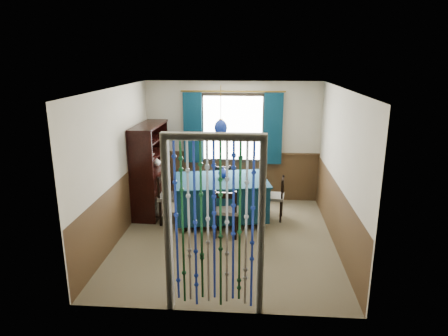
# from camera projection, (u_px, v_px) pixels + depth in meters

# --- Properties ---
(floor) EXTENTS (4.00, 4.00, 0.00)m
(floor) POSITION_uv_depth(u_px,v_px,m) (226.00, 239.00, 6.74)
(floor) COLOR brown
(floor) RESTS_ON ground
(ceiling) EXTENTS (4.00, 4.00, 0.00)m
(ceiling) POSITION_uv_depth(u_px,v_px,m) (226.00, 89.00, 6.06)
(ceiling) COLOR silver
(ceiling) RESTS_ON ground
(wall_back) EXTENTS (3.60, 0.00, 3.60)m
(wall_back) POSITION_uv_depth(u_px,v_px,m) (233.00, 142.00, 8.32)
(wall_back) COLOR #BFB59C
(wall_back) RESTS_ON ground
(wall_front) EXTENTS (3.60, 0.00, 3.60)m
(wall_front) POSITION_uv_depth(u_px,v_px,m) (214.00, 215.00, 4.48)
(wall_front) COLOR #BFB59C
(wall_front) RESTS_ON ground
(wall_left) EXTENTS (0.00, 4.00, 4.00)m
(wall_left) POSITION_uv_depth(u_px,v_px,m) (117.00, 165.00, 6.53)
(wall_left) COLOR #BFB59C
(wall_left) RESTS_ON ground
(wall_right) EXTENTS (0.00, 4.00, 4.00)m
(wall_right) POSITION_uv_depth(u_px,v_px,m) (340.00, 170.00, 6.27)
(wall_right) COLOR #BFB59C
(wall_right) RESTS_ON ground
(wainscot_back) EXTENTS (3.60, 0.00, 3.60)m
(wainscot_back) POSITION_uv_depth(u_px,v_px,m) (233.00, 176.00, 8.51)
(wainscot_back) COLOR #452F1A
(wainscot_back) RESTS_ON ground
(wainscot_front) EXTENTS (3.60, 0.00, 3.60)m
(wainscot_front) POSITION_uv_depth(u_px,v_px,m) (214.00, 274.00, 4.69)
(wainscot_front) COLOR #452F1A
(wainscot_front) RESTS_ON ground
(wainscot_left) EXTENTS (0.00, 4.00, 4.00)m
(wainscot_left) POSITION_uv_depth(u_px,v_px,m) (121.00, 208.00, 6.73)
(wainscot_left) COLOR #452F1A
(wainscot_left) RESTS_ON ground
(wainscot_right) EXTENTS (0.00, 4.00, 4.00)m
(wainscot_right) POSITION_uv_depth(u_px,v_px,m) (336.00, 214.00, 6.47)
(wainscot_right) COLOR #452F1A
(wainscot_right) RESTS_ON ground
(window) EXTENTS (1.32, 0.12, 1.42)m
(window) POSITION_uv_depth(u_px,v_px,m) (233.00, 128.00, 8.19)
(window) COLOR black
(window) RESTS_ON wall_back
(doorway) EXTENTS (1.16, 0.12, 2.18)m
(doorway) POSITION_uv_depth(u_px,v_px,m) (214.00, 230.00, 4.59)
(doorway) COLOR silver
(doorway) RESTS_ON ground
(dining_table) EXTENTS (1.86, 1.44, 0.81)m
(dining_table) POSITION_uv_depth(u_px,v_px,m) (221.00, 197.00, 7.38)
(dining_table) COLOR #0A2737
(dining_table) RESTS_ON floor
(chair_near) EXTENTS (0.45, 0.43, 0.86)m
(chair_near) POSITION_uv_depth(u_px,v_px,m) (226.00, 211.00, 6.74)
(chair_near) COLOR black
(chair_near) RESTS_ON floor
(chair_far) EXTENTS (0.44, 0.42, 0.85)m
(chair_far) POSITION_uv_depth(u_px,v_px,m) (221.00, 186.00, 8.03)
(chair_far) COLOR black
(chair_far) RESTS_ON floor
(chair_left) EXTENTS (0.45, 0.47, 0.92)m
(chair_left) POSITION_uv_depth(u_px,v_px,m) (170.00, 197.00, 7.30)
(chair_left) COLOR black
(chair_left) RESTS_ON floor
(chair_right) EXTENTS (0.43, 0.45, 0.82)m
(chair_right) POSITION_uv_depth(u_px,v_px,m) (275.00, 197.00, 7.46)
(chair_right) COLOR black
(chair_right) RESTS_ON floor
(sideboard) EXTENTS (0.49, 1.34, 1.74)m
(sideboard) POSITION_uv_depth(u_px,v_px,m) (151.00, 182.00, 7.81)
(sideboard) COLOR black
(sideboard) RESTS_ON floor
(pendant_lamp) EXTENTS (0.23, 0.23, 0.88)m
(pendant_lamp) POSITION_uv_depth(u_px,v_px,m) (221.00, 128.00, 7.03)
(pendant_lamp) COLOR olive
(pendant_lamp) RESTS_ON ceiling
(vase_table) EXTENTS (0.22, 0.22, 0.18)m
(vase_table) POSITION_uv_depth(u_px,v_px,m) (223.00, 172.00, 7.40)
(vase_table) COLOR navy
(vase_table) RESTS_ON dining_table
(bowl_shelf) EXTENTS (0.25, 0.25, 0.06)m
(bowl_shelf) POSITION_uv_depth(u_px,v_px,m) (149.00, 155.00, 7.34)
(bowl_shelf) COLOR beige
(bowl_shelf) RESTS_ON sideboard
(vase_sideboard) EXTENTS (0.20, 0.20, 0.19)m
(vase_sideboard) POSITION_uv_depth(u_px,v_px,m) (156.00, 161.00, 7.94)
(vase_sideboard) COLOR beige
(vase_sideboard) RESTS_ON sideboard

